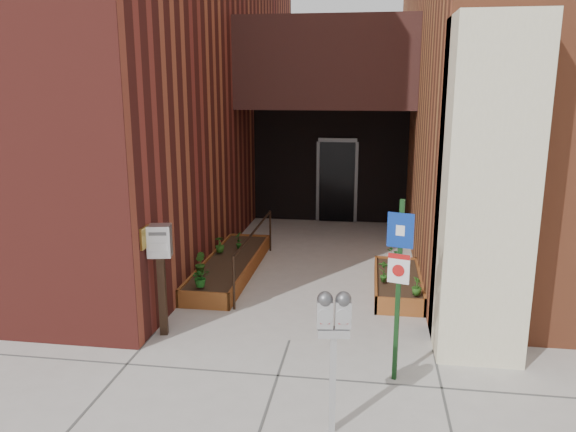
% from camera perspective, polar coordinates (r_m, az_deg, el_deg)
% --- Properties ---
extents(ground, '(80.00, 80.00, 0.00)m').
position_cam_1_polar(ground, '(8.18, 0.13, -12.54)').
color(ground, '#9E9991').
rests_on(ground, ground).
extents(architecture, '(20.00, 14.60, 10.00)m').
position_cam_1_polar(architecture, '(14.31, 3.62, 18.96)').
color(architecture, maroon).
rests_on(architecture, ground).
extents(planter_left, '(0.90, 3.60, 0.30)m').
position_cam_1_polar(planter_left, '(10.88, -5.91, -5.16)').
color(planter_left, brown).
rests_on(planter_left, ground).
extents(planter_right, '(0.80, 2.20, 0.30)m').
position_cam_1_polar(planter_right, '(10.10, 11.06, -6.82)').
color(planter_right, brown).
rests_on(planter_right, ground).
extents(handrail, '(0.04, 3.34, 0.90)m').
position_cam_1_polar(handrail, '(10.55, -3.42, -2.23)').
color(handrail, black).
rests_on(handrail, ground).
extents(parking_meter, '(0.36, 0.19, 1.56)m').
position_cam_1_polar(parking_meter, '(5.77, 4.67, -10.93)').
color(parking_meter, '#B7B8BA').
rests_on(parking_meter, ground).
extents(sign_post, '(0.30, 0.12, 2.27)m').
position_cam_1_polar(sign_post, '(6.78, 11.19, -5.61)').
color(sign_post, '#143716').
rests_on(sign_post, ground).
extents(payment_dropbox, '(0.37, 0.30, 1.65)m').
position_cam_1_polar(payment_dropbox, '(8.15, -12.85, -4.02)').
color(payment_dropbox, black).
rests_on(payment_dropbox, ground).
extents(shrub_left_a, '(0.41, 0.41, 0.33)m').
position_cam_1_polar(shrub_left_a, '(9.39, -8.86, -6.16)').
color(shrub_left_a, '#1C631C').
rests_on(shrub_left_a, planter_left).
extents(shrub_left_b, '(0.29, 0.29, 0.39)m').
position_cam_1_polar(shrub_left_b, '(9.99, -8.97, -4.78)').
color(shrub_left_b, '#265117').
rests_on(shrub_left_b, planter_left).
extents(shrub_left_c, '(0.22, 0.22, 0.32)m').
position_cam_1_polar(shrub_left_c, '(11.22, -6.95, -2.87)').
color(shrub_left_c, '#295E1B').
rests_on(shrub_left_c, planter_left).
extents(shrub_left_d, '(0.22, 0.22, 0.35)m').
position_cam_1_polar(shrub_left_d, '(11.43, -5.05, -2.44)').
color(shrub_left_d, '#1A5217').
rests_on(shrub_left_d, planter_left).
extents(shrub_right_a, '(0.20, 0.20, 0.29)m').
position_cam_1_polar(shrub_right_a, '(9.17, 12.95, -6.95)').
color(shrub_right_a, '#255317').
rests_on(shrub_right_a, planter_right).
extents(shrub_right_b, '(0.24, 0.24, 0.38)m').
position_cam_1_polar(shrub_right_b, '(9.63, 9.75, -5.55)').
color(shrub_right_b, '#27601B').
rests_on(shrub_right_b, planter_right).
extents(shrub_right_c, '(0.43, 0.43, 0.34)m').
position_cam_1_polar(shrub_right_c, '(10.44, 10.90, -4.20)').
color(shrub_right_c, '#18541A').
rests_on(shrub_right_c, planter_right).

